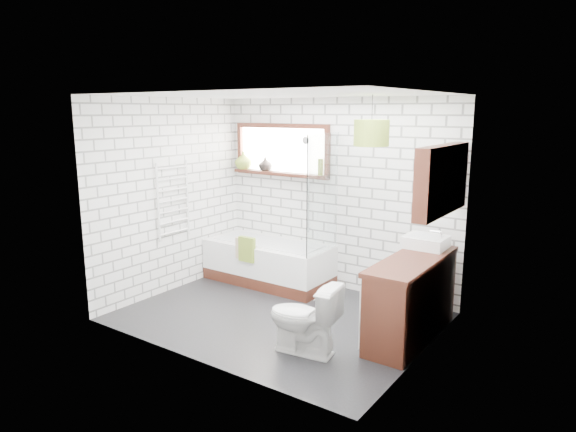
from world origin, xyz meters
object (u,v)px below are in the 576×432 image
Objects in this scene: basin at (426,242)px; pendant at (371,133)px; vanity at (412,298)px; bathtub at (268,262)px; toilet at (303,318)px.

pendant is (-0.56, -0.29, 1.18)m from basin.
basin is at bearing 96.84° from vanity.
vanity is at bearing -13.66° from bathtub.
toilet is 2.09m from pendant.
basin is (2.22, -0.05, 0.63)m from bathtub.
basin reaches higher than toilet.
pendant is at bearing 161.57° from vanity.
pendant is at bearing 166.55° from toilet.
basin is at bearing -1.38° from bathtub.
toilet reaches higher than bathtub.
bathtub is at bearing 168.17° from pendant.
vanity is at bearing -83.16° from basin.
toilet is at bearing -114.92° from basin.
pendant reaches higher than vanity.
bathtub is 2.35m from vanity.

